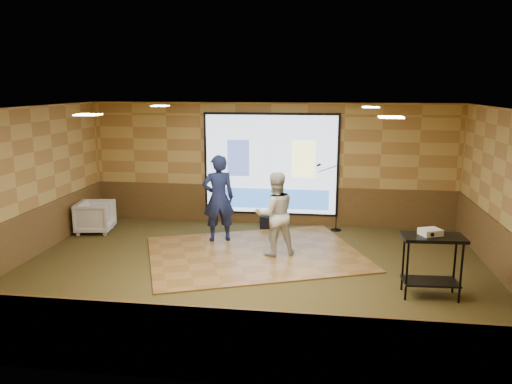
# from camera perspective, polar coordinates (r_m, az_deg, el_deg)

# --- Properties ---
(ground) EXTENTS (9.00, 9.00, 0.00)m
(ground) POSITION_cam_1_polar(r_m,az_deg,el_deg) (9.32, -0.73, -9.28)
(ground) COLOR #2E3317
(ground) RESTS_ON ground
(room_shell) EXTENTS (9.04, 7.04, 3.02)m
(room_shell) POSITION_cam_1_polar(r_m,az_deg,el_deg) (8.78, -0.77, 3.55)
(room_shell) COLOR tan
(room_shell) RESTS_ON ground
(wainscot_back) EXTENTS (9.00, 0.04, 0.95)m
(wainscot_back) POSITION_cam_1_polar(r_m,az_deg,el_deg) (12.48, 1.68, -1.47)
(wainscot_back) COLOR #52351B
(wainscot_back) RESTS_ON ground
(wainscot_front) EXTENTS (9.00, 0.04, 0.95)m
(wainscot_front) POSITION_cam_1_polar(r_m,az_deg,el_deg) (6.03, -5.99, -16.98)
(wainscot_front) COLOR #52351B
(wainscot_front) RESTS_ON ground
(wainscot_left) EXTENTS (0.04, 7.00, 0.95)m
(wainscot_left) POSITION_cam_1_polar(r_m,az_deg,el_deg) (10.76, -25.12, -4.85)
(wainscot_left) COLOR #52351B
(wainscot_left) RESTS_ON ground
(wainscot_right) EXTENTS (0.04, 7.00, 0.95)m
(wainscot_right) POSITION_cam_1_polar(r_m,az_deg,el_deg) (9.60, 26.95, -7.00)
(wainscot_right) COLOR #52351B
(wainscot_right) RESTS_ON ground
(projector_screen) EXTENTS (3.32, 0.06, 2.52)m
(projector_screen) POSITION_cam_1_polar(r_m,az_deg,el_deg) (12.24, 1.69, 3.04)
(projector_screen) COLOR black
(projector_screen) RESTS_ON room_shell
(downlight_nw) EXTENTS (0.32, 0.32, 0.02)m
(downlight_nw) POSITION_cam_1_polar(r_m,az_deg,el_deg) (10.97, -10.90, 9.64)
(downlight_nw) COLOR #FAE9BB
(downlight_nw) RESTS_ON room_shell
(downlight_ne) EXTENTS (0.32, 0.32, 0.02)m
(downlight_ne) POSITION_cam_1_polar(r_m,az_deg,el_deg) (10.43, 12.98, 9.43)
(downlight_ne) COLOR #FAE9BB
(downlight_ne) RESTS_ON room_shell
(downlight_sw) EXTENTS (0.32, 0.32, 0.02)m
(downlight_sw) POSITION_cam_1_polar(r_m,az_deg,el_deg) (7.92, -18.64, 8.37)
(downlight_sw) COLOR #FAE9BB
(downlight_sw) RESTS_ON room_shell
(downlight_se) EXTENTS (0.32, 0.32, 0.02)m
(downlight_se) POSITION_cam_1_polar(r_m,az_deg,el_deg) (7.15, 15.18, 8.25)
(downlight_se) COLOR #FAE9BB
(downlight_se) RESTS_ON room_shell
(dance_floor) EXTENTS (5.11, 4.54, 0.03)m
(dance_floor) POSITION_cam_1_polar(r_m,az_deg,el_deg) (10.32, -0.13, -7.05)
(dance_floor) COLOR olive
(dance_floor) RESTS_ON ground
(player_left) EXTENTS (0.82, 0.68, 1.91)m
(player_left) POSITION_cam_1_polar(r_m,az_deg,el_deg) (10.92, -4.30, -0.71)
(player_left) COLOR #161E45
(player_left) RESTS_ON dance_floor
(player_right) EXTENTS (1.01, 0.91, 1.69)m
(player_right) POSITION_cam_1_polar(r_m,az_deg,el_deg) (10.00, 2.19, -2.53)
(player_right) COLOR beige
(player_right) RESTS_ON dance_floor
(av_table) EXTENTS (0.98, 0.52, 1.03)m
(av_table) POSITION_cam_1_polar(r_m,az_deg,el_deg) (8.60, 19.50, -6.65)
(av_table) COLOR black
(av_table) RESTS_ON ground
(projector) EXTENTS (0.39, 0.37, 0.10)m
(projector) POSITION_cam_1_polar(r_m,az_deg,el_deg) (8.53, 19.31, -4.34)
(projector) COLOR silver
(projector) RESTS_ON av_table
(mic_stand) EXTENTS (0.63, 0.26, 1.61)m
(mic_stand) POSITION_cam_1_polar(r_m,az_deg,el_deg) (12.01, 8.91, -2.06)
(mic_stand) COLOR black
(mic_stand) RESTS_ON ground
(banquet_chair) EXTENTS (0.92, 0.91, 0.74)m
(banquet_chair) POSITION_cam_1_polar(r_m,az_deg,el_deg) (12.34, -17.87, -2.72)
(banquet_chair) COLOR gray
(banquet_chair) RESTS_ON ground
(duffel_bag) EXTENTS (0.56, 0.46, 0.30)m
(duffel_bag) POSITION_cam_1_polar(r_m,az_deg,el_deg) (12.10, 1.77, -3.50)
(duffel_bag) COLOR black
(duffel_bag) RESTS_ON ground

